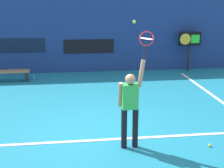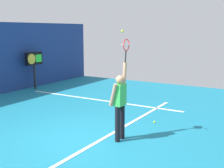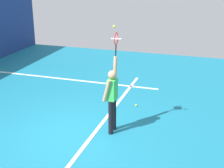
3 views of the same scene
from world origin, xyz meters
TOP-DOWN VIEW (x-y plane):
  - ground_plane at (0.00, 0.00)m, footprint 18.00×18.00m
  - court_baseline at (0.00, -0.48)m, footprint 10.00×0.10m
  - court_sideline at (4.00, 2.00)m, footprint 0.10×7.00m
  - tennis_player at (0.52, -0.89)m, footprint 0.56×0.31m
  - tennis_racket at (0.84, -0.90)m, footprint 0.35×0.27m
  - tennis_ball at (0.58, -0.93)m, footprint 0.07×0.07m
  - scoreboard_clock at (4.43, 5.97)m, footprint 0.96×0.20m
  - spare_ball at (2.32, -1.10)m, footprint 0.07×0.07m

SIDE VIEW (x-z plane):
  - ground_plane at x=0.00m, z-range 0.00..0.00m
  - court_baseline at x=0.00m, z-range 0.00..0.01m
  - court_sideline at x=4.00m, z-range 0.00..0.01m
  - spare_ball at x=2.32m, z-range 0.00..0.07m
  - tennis_player at x=0.52m, z-range 0.02..2.01m
  - scoreboard_clock at x=4.43m, z-range 0.50..2.26m
  - tennis_racket at x=0.84m, z-range 2.08..2.70m
  - tennis_ball at x=0.58m, z-range 2.74..2.81m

